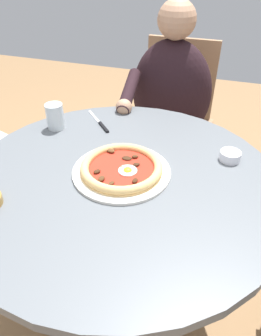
% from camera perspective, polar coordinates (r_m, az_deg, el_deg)
% --- Properties ---
extents(ground_plane, '(6.00, 6.00, 0.02)m').
position_cam_1_polar(ground_plane, '(1.57, -1.28, -23.40)').
color(ground_plane, olive).
extents(dining_table, '(1.01, 1.01, 0.73)m').
position_cam_1_polar(dining_table, '(1.09, -1.70, -7.00)').
color(dining_table, '#565B60').
rests_on(dining_table, ground).
extents(pizza_on_plate, '(0.31, 0.31, 0.04)m').
position_cam_1_polar(pizza_on_plate, '(1.00, -1.41, -0.14)').
color(pizza_on_plate, white).
rests_on(pizza_on_plate, dining_table).
extents(water_glass, '(0.07, 0.07, 0.10)m').
position_cam_1_polar(water_glass, '(1.27, -13.39, 8.81)').
color(water_glass, silver).
rests_on(water_glass, dining_table).
extents(steak_knife, '(0.15, 0.16, 0.01)m').
position_cam_1_polar(steak_knife, '(1.28, -5.36, 7.91)').
color(steak_knife, silver).
rests_on(steak_knife, dining_table).
extents(ramekin_capers, '(0.07, 0.07, 0.03)m').
position_cam_1_polar(ramekin_capers, '(1.11, 17.51, 2.14)').
color(ramekin_capers, white).
rests_on(ramekin_capers, dining_table).
extents(diner_person, '(0.40, 0.49, 1.14)m').
position_cam_1_polar(diner_person, '(1.72, 6.68, 7.04)').
color(diner_person, '#282833').
rests_on(diner_person, ground).
extents(cafe_chair_diner, '(0.43, 0.43, 0.92)m').
position_cam_1_polar(cafe_chair_diner, '(1.84, 7.89, 10.18)').
color(cafe_chair_diner, '#957050').
rests_on(cafe_chair_diner, ground).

